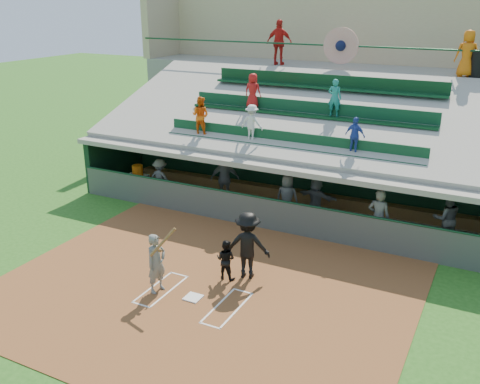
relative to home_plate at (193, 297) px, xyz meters
The scene contains 22 objects.
ground 0.04m from the home_plate, ahead, with size 100.00×100.00×0.00m, color #245919.
dirt_slab 0.50m from the home_plate, 90.00° to the left, with size 11.00×9.00×0.02m, color brown.
home_plate is the anchor object (origin of this frame).
batters_box_chalk 0.01m from the home_plate, ahead, with size 2.65×1.85×0.01m.
dugout_floor 6.75m from the home_plate, 90.00° to the left, with size 16.00×3.50×0.04m, color gray.
concourse_slab 13.69m from the home_plate, 90.00° to the left, with size 20.00×3.00×4.60m, color gray.
grandstand 10.75m from the home_plate, 90.06° to the left, with size 20.40×10.40×7.80m.
batter_at_plate 1.33m from the home_plate, behind, with size 0.89×0.76×1.95m.
catcher 1.48m from the home_plate, 78.97° to the left, with size 0.57×0.44×1.17m, color black.
home_umpire 2.11m from the home_plate, 66.40° to the left, with size 1.25×0.72×1.94m, color black.
dugout_bench 7.94m from the home_plate, 90.81° to the left, with size 14.16×0.42×0.42m, color olive.
white_table 8.58m from the home_plate, 136.95° to the left, with size 0.84×0.63×0.73m, color white.
water_cooler 8.59m from the home_plate, 136.55° to the left, with size 0.43×0.43×0.43m, color orange.
dugout_player_a 7.81m from the home_plate, 131.05° to the left, with size 1.01×0.58×1.56m, color #5C5F5A.
dugout_player_b 7.13m from the home_plate, 111.60° to the left, with size 1.09×0.46×1.87m, color #5F625C.
dugout_player_c 6.10m from the home_plate, 88.34° to the left, with size 0.81×0.53×1.66m, color #545752.
dugout_player_d 6.64m from the home_plate, 80.56° to the left, with size 1.46×0.46×1.57m, color #5C5E59.
dugout_player_e 6.49m from the home_plate, 56.59° to the left, with size 0.69×0.45×1.89m, color #50524E.
dugout_player_f 8.46m from the home_plate, 49.80° to the left, with size 0.86×0.67×1.77m, color #535550.
trash_bin 14.29m from the home_plate, 66.42° to the left, with size 0.66×0.66×0.98m, color black.
concourse_staff_a 14.06m from the home_plate, 103.53° to the left, with size 1.16×0.48×1.99m, color red.
concourse_staff_b 14.16m from the home_plate, 67.95° to the left, with size 0.86×0.56×1.76m, color #D4610C.
Camera 1 is at (6.68, -10.39, 7.47)m, focal length 40.00 mm.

